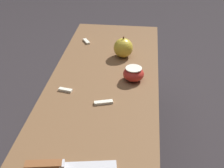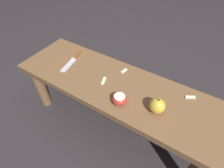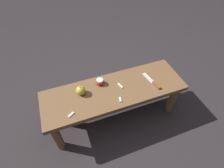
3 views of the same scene
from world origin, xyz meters
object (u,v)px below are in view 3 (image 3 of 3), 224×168
(wooden_bench, at_px, (114,95))
(apple_cut, at_px, (100,82))
(knife, at_px, (154,83))
(apple_whole, at_px, (81,90))

(wooden_bench, distance_m, apple_cut, 0.17)
(knife, relative_size, apple_cut, 3.01)
(knife, bearing_deg, apple_cut, 60.31)
(wooden_bench, xyz_separation_m, knife, (-0.35, 0.05, 0.08))
(knife, distance_m, apple_cut, 0.47)
(knife, relative_size, apple_whole, 2.55)
(knife, height_order, apple_cut, apple_cut)
(knife, bearing_deg, wooden_bench, 71.40)
(apple_whole, distance_m, apple_cut, 0.19)
(wooden_bench, distance_m, apple_whole, 0.30)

